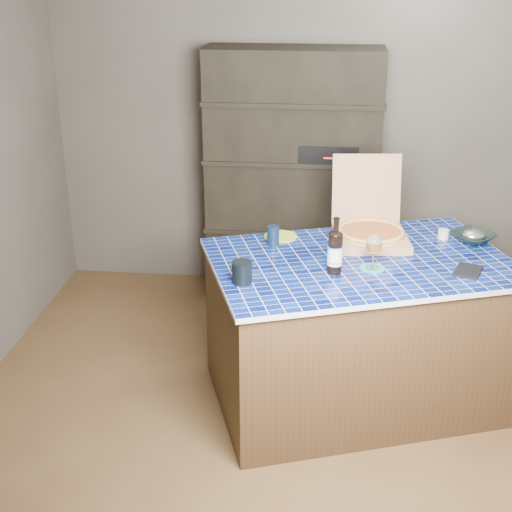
# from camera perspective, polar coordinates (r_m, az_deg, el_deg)

# --- Properties ---
(room) EXTENTS (3.50, 3.50, 3.50)m
(room) POSITION_cam_1_polar(r_m,az_deg,el_deg) (3.53, 1.54, 4.49)
(room) COLOR brown
(room) RESTS_ON ground
(shelving_unit) EXTENTS (1.20, 0.41, 1.80)m
(shelving_unit) POSITION_cam_1_polar(r_m,az_deg,el_deg) (5.09, 2.96, 6.28)
(shelving_unit) COLOR black
(shelving_unit) RESTS_ON floor
(kitchen_island) EXTENTS (1.82, 1.47, 0.87)m
(kitchen_island) POSITION_cam_1_polar(r_m,az_deg,el_deg) (4.03, 8.05, -5.95)
(kitchen_island) COLOR #412819
(kitchen_island) RESTS_ON floor
(pizza_box) EXTENTS (0.45, 0.53, 0.44)m
(pizza_box) POSITION_cam_1_polar(r_m,az_deg,el_deg) (4.09, 9.13, 2.06)
(pizza_box) COLOR tan
(pizza_box) RESTS_ON kitchen_island
(mead_bottle) EXTENTS (0.08, 0.08, 0.30)m
(mead_bottle) POSITION_cam_1_polar(r_m,az_deg,el_deg) (3.63, 6.34, 0.36)
(mead_bottle) COLOR black
(mead_bottle) RESTS_ON kitchen_island
(teal_trivet) EXTENTS (0.13, 0.13, 0.01)m
(teal_trivet) POSITION_cam_1_polar(r_m,az_deg,el_deg) (3.74, 9.29, -0.97)
(teal_trivet) COLOR teal
(teal_trivet) RESTS_ON kitchen_island
(wine_glass) EXTENTS (0.08, 0.08, 0.18)m
(wine_glass) POSITION_cam_1_polar(r_m,az_deg,el_deg) (3.69, 9.41, 0.83)
(wine_glass) COLOR white
(wine_glass) RESTS_ON teal_trivet
(tumbler) EXTENTS (0.10, 0.10, 0.11)m
(tumbler) POSITION_cam_1_polar(r_m,az_deg,el_deg) (3.52, -1.12, -1.31)
(tumbler) COLOR black
(tumbler) RESTS_ON kitchen_island
(dvd_case) EXTENTS (0.18, 0.21, 0.01)m
(dvd_case) POSITION_cam_1_polar(r_m,az_deg,el_deg) (3.81, 16.61, -1.15)
(dvd_case) COLOR black
(dvd_case) RESTS_ON kitchen_island
(bowl) EXTENTS (0.32, 0.32, 0.06)m
(bowl) POSITION_cam_1_polar(r_m,az_deg,el_deg) (4.21, 16.98, 1.45)
(bowl) COLOR black
(bowl) RESTS_ON kitchen_island
(foil_contents) EXTENTS (0.13, 0.11, 0.06)m
(foil_contents) POSITION_cam_1_polar(r_m,az_deg,el_deg) (4.21, 17.00, 1.60)
(foil_contents) COLOR #B3B4BF
(foil_contents) RESTS_ON bowl
(white_jar) EXTENTS (0.06, 0.06, 0.05)m
(white_jar) POSITION_cam_1_polar(r_m,az_deg,el_deg) (4.22, 14.76, 1.70)
(white_jar) COLOR silver
(white_jar) RESTS_ON kitchen_island
(navy_cup) EXTENTS (0.07, 0.07, 0.11)m
(navy_cup) POSITION_cam_1_polar(r_m,az_deg,el_deg) (3.98, 1.38, 1.66)
(navy_cup) COLOR black
(navy_cup) RESTS_ON kitchen_island
(green_trivet) EXTENTS (0.19, 0.19, 0.01)m
(green_trivet) POSITION_cam_1_polar(r_m,az_deg,el_deg) (4.11, 1.97, 1.58)
(green_trivet) COLOR #90C329
(green_trivet) RESTS_ON kitchen_island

